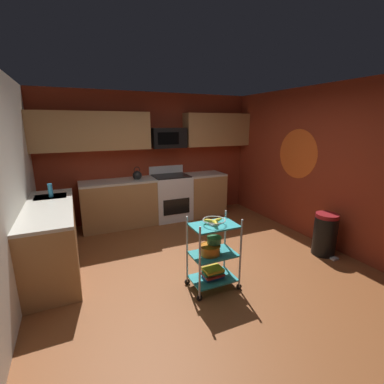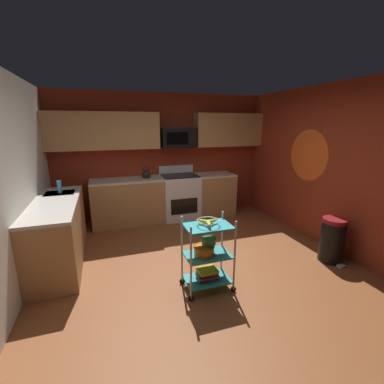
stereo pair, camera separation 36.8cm
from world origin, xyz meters
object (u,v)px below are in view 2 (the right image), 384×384
Objects in this scene: mixing_bowl_large at (204,250)px; kettle at (146,174)px; rolling_cart at (208,255)px; oven_range at (180,196)px; book_stack at (207,274)px; fruit_bowl at (208,222)px; dish_soap_bottle at (59,187)px; microwave at (178,138)px; mixing_bowl_small at (209,241)px; trash_can at (332,240)px.

mixing_bowl_large is 2.64m from kettle.
rolling_cart is at bearing 0.00° from mixing_bowl_large.
kettle is (-0.26, 2.58, 0.48)m from mixing_bowl_large.
mixing_bowl_large is (-0.44, -2.59, 0.04)m from oven_range.
kettle is (-0.31, 2.58, 0.54)m from rolling_cart.
fruit_bowl is at bearing -104.04° from book_stack.
kettle reaches higher than book_stack.
kettle is at bearing 96.73° from rolling_cart.
dish_soap_bottle is at bearing 134.69° from rolling_cart.
dish_soap_bottle is (-1.79, 1.81, 0.14)m from fruit_bowl.
dish_soap_bottle reaches higher than book_stack.
mixing_bowl_large is (-0.44, -2.69, -1.18)m from microwave.
oven_range is 0.87m from kettle.
rolling_cart is 0.17m from mixing_bowl_small.
mixing_bowl_large is 0.95× the size of kettle.
oven_range reaches higher than book_stack.
microwave reaches higher than dish_soap_bottle.
mixing_bowl_small is at bearing -82.56° from kettle.
oven_range reaches higher than fruit_bowl.
trash_can reaches higher than mixing_bowl_small.
rolling_cart is 0.42m from fruit_bowl.
trash_can is at bearing 1.71° from mixing_bowl_large.
book_stack is 2.68m from dish_soap_bottle.
kettle is (-0.31, 2.58, 0.80)m from book_stack.
microwave reaches higher than kettle.
book_stack is (0.05, 0.00, -0.32)m from mixing_bowl_large.
mixing_bowl_small is (-0.37, -2.66, -1.08)m from microwave.
rolling_cart is 3.36× the size of fruit_bowl.
book_stack is 0.39× the size of trash_can.
oven_range is at bearing 19.62° from dish_soap_bottle.
microwave reaches higher than book_stack.
rolling_cart is 2.66m from kettle.
book_stack is (0.00, 0.00, -0.68)m from fruit_bowl.
fruit_bowl is 1.08× the size of mixing_bowl_large.
mixing_bowl_large reaches higher than book_stack.
book_stack is (-0.03, -0.04, -0.42)m from mixing_bowl_small.
kettle reaches higher than dish_soap_bottle.
fruit_bowl is at bearing -98.64° from oven_range.
microwave is at bearing 121.38° from trash_can.
mixing_bowl_large is 2.56m from dish_soap_bottle.
oven_range is 1.23m from microwave.
dish_soap_bottle is at bearing 135.69° from mixing_bowl_small.
mixing_bowl_small is at bearing -97.83° from microwave.
rolling_cart is 3.47× the size of kettle.
kettle is (-0.70, -0.11, -0.70)m from microwave.
mixing_bowl_large is at bearing -99.26° from microwave.
oven_range is 2.62m from mixing_bowl_large.
fruit_bowl is (0.00, 0.00, 0.42)m from rolling_cart.
trash_can is (1.97, 0.03, -0.29)m from mixing_bowl_small.
rolling_cart reaches higher than fruit_bowl.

